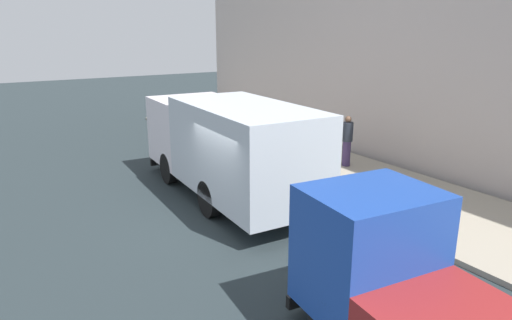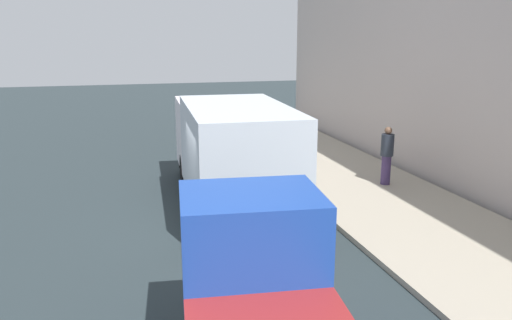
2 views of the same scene
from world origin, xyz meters
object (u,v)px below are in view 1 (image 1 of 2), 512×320
pedestrian_walking (347,140)px  pedestrian_standing (257,134)px  traffic_cone_orange (246,146)px  large_utility_truck (227,144)px  small_flatbed_truck (425,307)px

pedestrian_walking → pedestrian_standing: 3.40m
pedestrian_walking → traffic_cone_orange: size_ratio=2.62×
large_utility_truck → pedestrian_standing: (2.91, 2.88, -0.63)m
small_flatbed_truck → pedestrian_walking: (6.30, 8.18, -0.07)m
pedestrian_walking → traffic_cone_orange: pedestrian_walking is taller
large_utility_truck → pedestrian_walking: (4.97, 0.17, -0.56)m
large_utility_truck → pedestrian_standing: large_utility_truck is taller
large_utility_truck → small_flatbed_truck: large_utility_truck is taller
traffic_cone_orange → pedestrian_walking: bearing=-54.6°
pedestrian_walking → traffic_cone_orange: 3.97m
pedestrian_walking → small_flatbed_truck: bearing=118.9°
large_utility_truck → pedestrian_walking: size_ratio=4.19×
pedestrian_walking → pedestrian_standing: size_ratio=1.09×
large_utility_truck → small_flatbed_truck: 8.13m
large_utility_truck → traffic_cone_orange: large_utility_truck is taller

